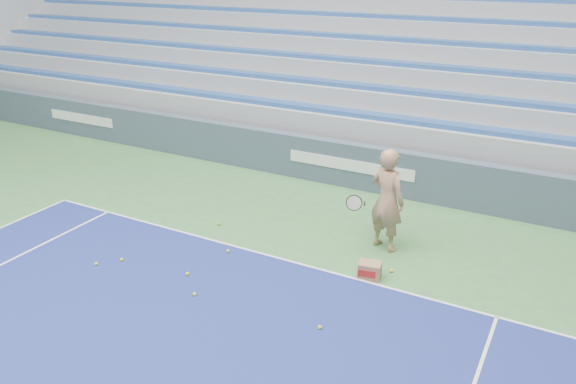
# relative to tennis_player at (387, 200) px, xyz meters

# --- Properties ---
(sponsor_barrier) EXTENTS (30.00, 0.32, 1.10)m
(sponsor_barrier) POSITION_rel_tennis_player_xyz_m (-1.77, 2.63, -0.45)
(sponsor_barrier) COLOR #3C4A5C
(sponsor_barrier) RESTS_ON ground
(bleachers) EXTENTS (31.00, 9.15, 7.30)m
(bleachers) POSITION_rel_tennis_player_xyz_m (-1.78, 8.35, 1.36)
(bleachers) COLOR #95989D
(bleachers) RESTS_ON ground
(tennis_player) EXTENTS (1.03, 0.96, 2.00)m
(tennis_player) POSITION_rel_tennis_player_xyz_m (0.00, 0.00, 0.00)
(tennis_player) COLOR tan
(tennis_player) RESTS_ON ground
(ball_box) EXTENTS (0.43, 0.37, 0.29)m
(ball_box) POSITION_rel_tennis_player_xyz_m (0.16, -1.18, -0.86)
(ball_box) COLOR #956A48
(ball_box) RESTS_ON ground
(tennis_ball_0) EXTENTS (0.07, 0.07, 0.07)m
(tennis_ball_0) POSITION_rel_tennis_player_xyz_m (-4.06, -2.84, -0.97)
(tennis_ball_0) COLOR #C3D52B
(tennis_ball_0) RESTS_ON ground
(tennis_ball_1) EXTENTS (0.07, 0.07, 0.07)m
(tennis_ball_1) POSITION_rel_tennis_player_xyz_m (-2.17, -3.13, -0.97)
(tennis_ball_1) COLOR #C3D52B
(tennis_ball_1) RESTS_ON ground
(tennis_ball_2) EXTENTS (0.07, 0.07, 0.07)m
(tennis_ball_2) POSITION_rel_tennis_player_xyz_m (-4.36, -3.18, -0.97)
(tennis_ball_2) COLOR #C3D52B
(tennis_ball_2) RESTS_ON ground
(tennis_ball_3) EXTENTS (0.07, 0.07, 0.07)m
(tennis_ball_3) POSITION_rel_tennis_player_xyz_m (-3.37, -0.73, -0.97)
(tennis_ball_3) COLOR #C3D52B
(tennis_ball_3) RESTS_ON ground
(tennis_ball_4) EXTENTS (0.07, 0.07, 0.07)m
(tennis_ball_4) POSITION_rel_tennis_player_xyz_m (0.44, -0.83, -0.97)
(tennis_ball_4) COLOR #C3D52B
(tennis_ball_4) RESTS_ON ground
(tennis_ball_5) EXTENTS (0.07, 0.07, 0.07)m
(tennis_ball_5) POSITION_rel_tennis_player_xyz_m (-2.52, -1.63, -0.97)
(tennis_ball_5) COLOR #C3D52B
(tennis_ball_5) RESTS_ON ground
(tennis_ball_6) EXTENTS (0.07, 0.07, 0.07)m
(tennis_ball_6) POSITION_rel_tennis_player_xyz_m (0.04, -2.95, -0.97)
(tennis_ball_6) COLOR #C3D52B
(tennis_ball_6) RESTS_ON ground
(tennis_ball_7) EXTENTS (0.07, 0.07, 0.07)m
(tennis_ball_7) POSITION_rel_tennis_player_xyz_m (-2.68, -2.66, -0.97)
(tennis_ball_7) COLOR #C3D52B
(tennis_ball_7) RESTS_ON ground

